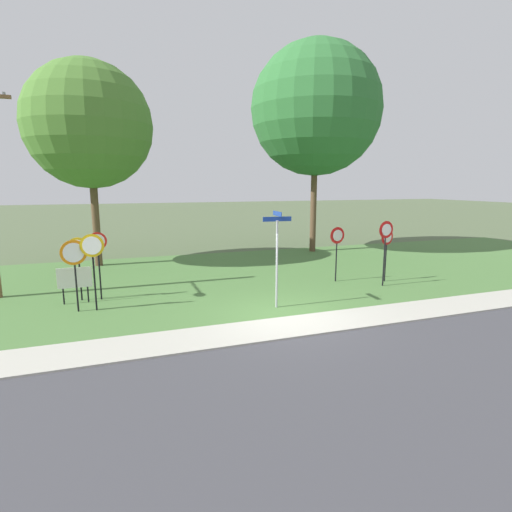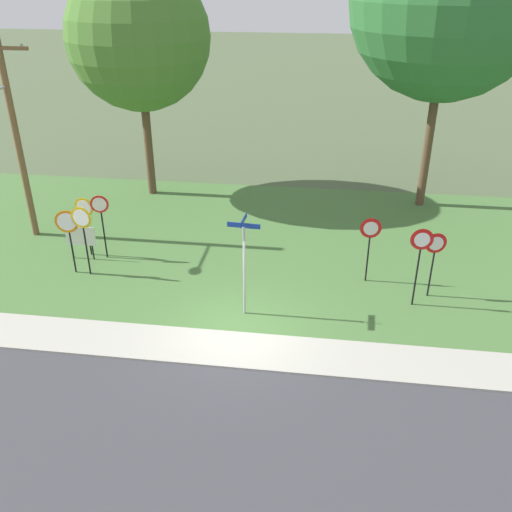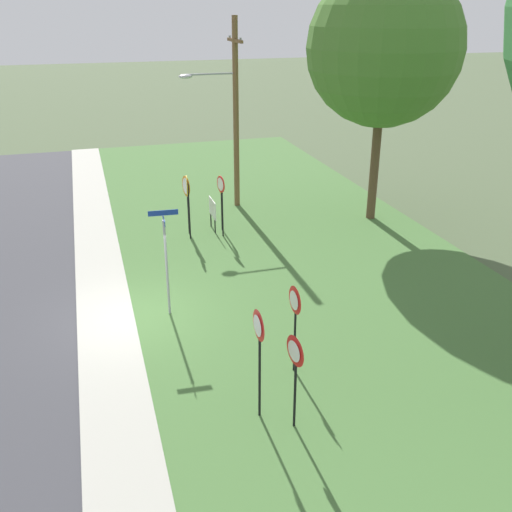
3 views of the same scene
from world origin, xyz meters
TOP-DOWN VIEW (x-y plane):
  - ground_plane at (0.00, 0.00)m, footprint 160.00×160.00m
  - road_asphalt at (0.00, -4.80)m, footprint 44.00×6.40m
  - sidewalk_strip at (0.00, -0.80)m, footprint 44.00×1.60m
  - grass_median at (0.00, 6.00)m, footprint 44.00×12.00m
  - stop_sign_near_left at (-5.54, 2.66)m, footprint 0.73×0.13m
  - stop_sign_near_right at (-5.43, 3.93)m, footprint 0.63×0.15m
  - stop_sign_far_left at (-6.07, 4.05)m, footprint 0.70×0.12m
  - stop_sign_far_center at (-6.09, 2.72)m, footprint 0.79×0.16m
  - yield_sign_near_left at (5.20, 2.17)m, footprint 0.68×0.11m
  - yield_sign_near_right at (5.75, 2.78)m, footprint 0.67×0.16m
  - yield_sign_far_left at (3.81, 3.48)m, footprint 0.69×0.11m
  - street_name_post at (0.08, 1.02)m, footprint 0.96×0.82m
  - notice_board at (-6.22, 3.74)m, footprint 1.10×0.05m
  - oak_tree_left at (-5.70, 10.42)m, footprint 5.93×5.93m
  - oak_tree_right at (6.45, 10.66)m, footprint 7.49×7.49m

SIDE VIEW (x-z plane):
  - ground_plane at x=0.00m, z-range 0.00..0.00m
  - road_asphalt at x=0.00m, z-range 0.00..0.01m
  - grass_median at x=0.00m, z-range 0.00..0.04m
  - sidewalk_strip at x=0.00m, z-range 0.00..0.06m
  - notice_board at x=-6.22m, z-range 0.25..1.50m
  - stop_sign_far_left at x=-6.07m, z-range 0.54..2.77m
  - yield_sign_near_right at x=5.75m, z-range 0.57..2.79m
  - stop_sign_far_center at x=-6.09m, z-range 0.57..2.90m
  - yield_sign_far_left at x=3.81m, z-range 0.59..2.89m
  - stop_sign_near_right at x=-5.43m, z-range 0.56..2.96m
  - stop_sign_near_left at x=-5.54m, z-range 0.61..3.11m
  - street_name_post at x=0.08m, z-range 0.33..3.51m
  - yield_sign_near_left at x=5.20m, z-range 0.68..3.29m
  - oak_tree_left at x=-5.70m, z-range 1.94..11.69m
  - oak_tree_right at x=6.45m, z-range 2.29..14.29m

